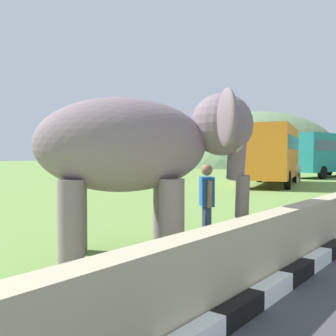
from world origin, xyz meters
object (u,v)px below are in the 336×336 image
object	(u,v)px
elephant	(141,148)
person_handler	(207,201)
bus_teal	(326,152)
cow_near	(296,170)
bus_orange	(272,151)

from	to	relation	value
elephant	person_handler	bearing A→B (deg)	-22.98
bus_teal	cow_near	xyz separation A→B (m)	(-8.75, -0.72, -1.21)
elephant	cow_near	size ratio (longest dim) A/B	2.00
person_handler	bus_orange	world-z (taller)	bus_orange
elephant	bus_orange	size ratio (longest dim) A/B	0.45
elephant	cow_near	xyz separation A→B (m)	(19.64, 4.40, -1.09)
person_handler	bus_orange	xyz separation A→B (m)	(16.03, 5.57, 1.15)
person_handler	cow_near	bearing A→B (deg)	15.15
elephant	bus_teal	bearing A→B (deg)	10.21
elephant	person_handler	xyz separation A→B (m)	(1.32, -0.56, -1.04)
bus_orange	cow_near	bearing A→B (deg)	-14.86
bus_orange	bus_teal	bearing A→B (deg)	0.56
cow_near	elephant	bearing A→B (deg)	-167.38
person_handler	bus_orange	distance (m)	17.01
bus_orange	person_handler	bearing A→B (deg)	-160.84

